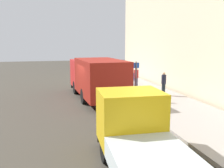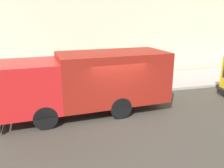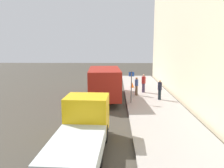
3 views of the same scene
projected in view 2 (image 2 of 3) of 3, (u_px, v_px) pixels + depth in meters
The scene contains 7 objects.
ground at pixel (119, 118), 10.56m from camera, with size 80.00×80.00×0.00m, color #3F3A31.
sidewalk at pixel (96, 85), 15.31m from camera, with size 4.31×30.00×0.16m, color #A29C96.
large_utility_truck at pixel (89, 80), 10.81m from camera, with size 3.02×7.78×2.85m.
pedestrian_walking at pixel (68, 77), 13.50m from camera, with size 0.44×0.44×1.70m.
pedestrian_standing at pixel (44, 75), 13.91m from camera, with size 0.53×0.53×1.79m.
pedestrian_third at pixel (90, 69), 15.62m from camera, with size 0.45×0.45×1.71m.
street_sign_post at pixel (114, 66), 13.38m from camera, with size 0.44×0.08×2.58m.
Camera 2 is at (-9.28, 2.86, 4.45)m, focal length 37.19 mm.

